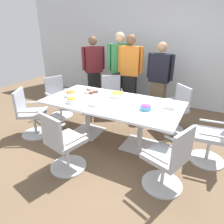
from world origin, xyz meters
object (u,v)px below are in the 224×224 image
object	(u,v)px
office_chair_3	(215,139)
office_chair_6	(59,99)
person_standing_3	(159,79)
plate_stack	(96,104)
office_chair_0	(31,115)
donut_platter	(90,91)
snack_bowl_chips_orange	(72,100)
office_chair_5	(112,98)
person_standing_1	(119,69)
office_chair_1	(63,145)
person_standing_2	(130,72)
snack_bowl_chips_yellow	(117,94)
snack_bowl_candy_mix	(146,107)
office_chair_4	(174,111)
person_standing_0	(94,69)
snack_bowl_pretzels	(71,93)
office_chair_2	(168,162)
conference_table	(112,108)
napkin_pile	(171,105)

from	to	relation	value
office_chair_3	office_chair_6	world-z (taller)	same
person_standing_3	plate_stack	bearing A→B (deg)	77.51
office_chair_0	donut_platter	xyz separation A→B (m)	(0.82, 0.84, 0.36)
person_standing_3	plate_stack	world-z (taller)	person_standing_3
snack_bowl_chips_orange	donut_platter	xyz separation A→B (m)	(-0.04, 0.64, -0.03)
office_chair_5	person_standing_1	world-z (taller)	person_standing_1
office_chair_1	office_chair_3	distance (m)	2.26
snack_bowl_chips_orange	donut_platter	size ratio (longest dim) A/B	0.55
plate_stack	person_standing_2	bearing A→B (deg)	95.38
snack_bowl_chips_yellow	snack_bowl_candy_mix	world-z (taller)	snack_bowl_chips_yellow
plate_stack	office_chair_5	bearing A→B (deg)	106.88
office_chair_4	person_standing_0	size ratio (longest dim) A/B	0.52
office_chair_4	office_chair_3	bearing A→B (deg)	177.83
snack_bowl_chips_yellow	snack_bowl_chips_orange	size ratio (longest dim) A/B	1.40
office_chair_0	person_standing_3	xyz separation A→B (m)	(1.85, 2.13, 0.46)
person_standing_0	snack_bowl_pretzels	xyz separation A→B (m)	(0.58, -1.71, -0.10)
office_chair_4	person_standing_3	bearing A→B (deg)	-5.79
office_chair_5	snack_bowl_pretzels	distance (m)	1.25
person_standing_0	donut_platter	xyz separation A→B (m)	(0.76, -1.33, -0.14)
donut_platter	office_chair_1	bearing A→B (deg)	-72.90
office_chair_2	person_standing_2	bearing A→B (deg)	53.06
person_standing_3	plate_stack	distance (m)	1.91
snack_bowl_candy_mix	plate_stack	world-z (taller)	snack_bowl_candy_mix
office_chair_6	snack_bowl_candy_mix	bearing A→B (deg)	99.42
donut_platter	conference_table	bearing A→B (deg)	-22.89
plate_stack	napkin_pile	bearing A→B (deg)	22.27
office_chair_5	person_standing_0	world-z (taller)	person_standing_0
office_chair_0	office_chair_1	bearing A→B (deg)	36.92
office_chair_2	snack_bowl_pretzels	bearing A→B (deg)	91.81
office_chair_5	snack_bowl_chips_yellow	world-z (taller)	office_chair_5
office_chair_6	donut_platter	size ratio (longest dim) A/B	2.71
person_standing_2	person_standing_0	bearing A→B (deg)	-9.14
plate_stack	napkin_pile	distance (m)	1.23
office_chair_0	person_standing_0	distance (m)	2.23
conference_table	office_chair_6	xyz separation A→B (m)	(-1.60, 0.37, -0.22)
office_chair_5	person_standing_2	xyz separation A→B (m)	(0.22, 0.54, 0.54)
snack_bowl_candy_mix	snack_bowl_pretzels	bearing A→B (deg)	-178.58
donut_platter	person_standing_3	bearing A→B (deg)	51.45
office_chair_2	office_chair_6	world-z (taller)	same
person_standing_1	person_standing_2	xyz separation A→B (m)	(0.34, -0.11, -0.02)
person_standing_3	snack_bowl_pretzels	world-z (taller)	person_standing_3
person_standing_0	snack_bowl_chips_orange	distance (m)	2.13
snack_bowl_chips_orange	office_chair_1	bearing A→B (deg)	-62.14
office_chair_0	person_standing_1	world-z (taller)	person_standing_1
office_chair_2	donut_platter	bearing A→B (deg)	80.34
office_chair_0	person_standing_1	bearing A→B (deg)	130.71
snack_bowl_chips_yellow	office_chair_1	bearing A→B (deg)	-97.53
person_standing_2	plate_stack	distance (m)	1.87
office_chair_6	plate_stack	distance (m)	1.62
office_chair_0	office_chair_4	world-z (taller)	same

